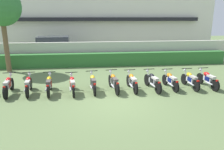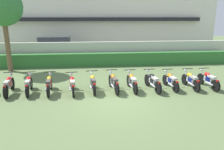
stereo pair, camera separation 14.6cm
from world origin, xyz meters
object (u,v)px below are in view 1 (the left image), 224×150
Objects in this scene: motorcycle_in_row_0 at (8,85)px; motorcycle_in_row_5 at (114,82)px; tree_near_inspector at (1,7)px; motorcycle_in_row_10 at (208,79)px; parked_car at (55,47)px; motorcycle_in_row_7 at (153,81)px; motorcycle_in_row_3 at (72,84)px; motorcycle_in_row_8 at (170,80)px; motorcycle_in_row_6 at (132,81)px; motorcycle_in_row_2 at (49,84)px; motorcycle_in_row_4 at (93,83)px; motorcycle_in_row_1 at (28,85)px; motorcycle_in_row_9 at (190,80)px.

motorcycle_in_row_0 is 0.97× the size of motorcycle_in_row_5.
motorcycle_in_row_10 is at bearing -22.15° from tree_near_inspector.
parked_car is 11.21m from motorcycle_in_row_7.
motorcycle_in_row_3 is 1.00× the size of motorcycle_in_row_8.
motorcycle_in_row_8 is (7.01, -9.35, -0.50)m from parked_car.
motorcycle_in_row_6 reaches higher than motorcycle_in_row_10.
motorcycle_in_row_0 is 1.01× the size of motorcycle_in_row_2.
motorcycle_in_row_6 is at bearing -95.11° from motorcycle_in_row_4.
parked_car is 2.33× the size of motorcycle_in_row_5.
motorcycle_in_row_3 is (4.53, -4.78, -3.71)m from tree_near_inspector.
motorcycle_in_row_1 is 7.06m from motorcycle_in_row_8.
parked_car is 2.52× the size of motorcycle_in_row_4.
motorcycle_in_row_3 is 0.91× the size of motorcycle_in_row_7.
motorcycle_in_row_10 is at bearing -96.29° from motorcycle_in_row_8.
parked_car is at bearing -7.27° from motorcycle_in_row_1.
motorcycle_in_row_2 is at bearing 86.53° from motorcycle_in_row_9.
motorcycle_in_row_8 is at bearing -97.22° from motorcycle_in_row_1.
motorcycle_in_row_7 is 2.97m from motorcycle_in_row_10.
tree_near_inspector reaches higher than motorcycle_in_row_7.
motorcycle_in_row_7 is (3.01, -0.07, 0.01)m from motorcycle_in_row_4.
motorcycle_in_row_9 is at bearing -96.68° from motorcycle_in_row_8.
motorcycle_in_row_3 is 2.03m from motorcycle_in_row_5.
tree_near_inspector is 7.55m from motorcycle_in_row_3.
motorcycle_in_row_3 is at bearing -98.36° from motorcycle_in_row_2.
motorcycle_in_row_7 is at bearing 85.31° from motorcycle_in_row_10.
motorcycle_in_row_3 is 0.96× the size of motorcycle_in_row_10.
motorcycle_in_row_4 is (3.04, -9.36, -0.49)m from parked_car.
motorcycle_in_row_0 is 0.97× the size of motorcycle_in_row_7.
motorcycle_in_row_6 is (1.96, -0.00, -0.00)m from motorcycle_in_row_4.
motorcycle_in_row_2 is 1.05× the size of motorcycle_in_row_3.
motorcycle_in_row_5 reaches higher than motorcycle_in_row_7.
motorcycle_in_row_4 is 1.01× the size of motorcycle_in_row_8.
motorcycle_in_row_1 reaches higher than motorcycle_in_row_10.
parked_car is 12.38m from motorcycle_in_row_9.
motorcycle_in_row_1 reaches higher than motorcycle_in_row_4.
motorcycle_in_row_4 is at bearing 85.04° from motorcycle_in_row_8.
motorcycle_in_row_4 is at bearing 86.11° from motorcycle_in_row_9.
tree_near_inspector reaches higher than parked_car.
motorcycle_in_row_4 is 1.96m from motorcycle_in_row_6.
motorcycle_in_row_2 is 1.05× the size of motorcycle_in_row_9.
tree_near_inspector is 2.90× the size of motorcycle_in_row_10.
motorcycle_in_row_5 reaches higher than motorcycle_in_row_1.
parked_car is 10.62m from motorcycle_in_row_6.
motorcycle_in_row_5 reaches higher than motorcycle_in_row_0.
motorcycle_in_row_7 is (1.05, -0.07, 0.01)m from motorcycle_in_row_6.
motorcycle_in_row_9 is at bearing -97.65° from motorcycle_in_row_5.
motorcycle_in_row_7 is at bearing 87.81° from motorcycle_in_row_9.
motorcycle_in_row_7 is (4.00, 0.05, 0.02)m from motorcycle_in_row_3.
motorcycle_in_row_6 is (0.93, -0.00, -0.01)m from motorcycle_in_row_5.
parked_car reaches higher than motorcycle_in_row_2.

